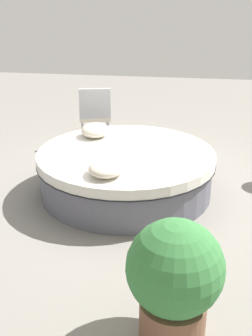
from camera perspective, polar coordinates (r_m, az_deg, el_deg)
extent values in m
plane|color=gray|center=(5.64, 0.00, -3.20)|extent=(16.00, 16.00, 0.00)
cylinder|color=#595966|center=(5.55, 0.00, -1.16)|extent=(2.20, 2.20, 0.44)
cylinder|color=black|center=(5.46, 0.00, 0.95)|extent=(2.28, 2.28, 0.02)
cylinder|color=silver|center=(5.44, 0.00, 1.58)|extent=(2.27, 2.27, 0.13)
ellipsoid|color=beige|center=(5.97, -4.17, 5.08)|extent=(0.44, 0.39, 0.18)
ellipsoid|color=beige|center=(4.71, -2.64, 0.02)|extent=(0.48, 0.40, 0.16)
cylinder|color=#B7B7BC|center=(7.68, -5.84, 5.58)|extent=(0.04, 0.04, 0.42)
cylinder|color=#B7B7BC|center=(7.69, -2.54, 5.69)|extent=(0.04, 0.04, 0.42)
cylinder|color=#B7B7BC|center=(7.28, -5.83, 4.60)|extent=(0.04, 0.04, 0.42)
cylinder|color=#B7B7BC|center=(7.29, -2.36, 4.72)|extent=(0.04, 0.04, 0.42)
cube|color=beige|center=(7.41, -4.20, 6.93)|extent=(0.61, 0.63, 0.06)
cube|color=#B7B7BC|center=(7.12, -4.21, 8.61)|extent=(0.19, 0.52, 0.50)
cylinder|color=brown|center=(3.46, 6.23, -19.41)|extent=(0.51, 0.51, 0.32)
sphere|color=#387A3D|center=(3.17, 6.60, -13.14)|extent=(0.72, 0.72, 0.72)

